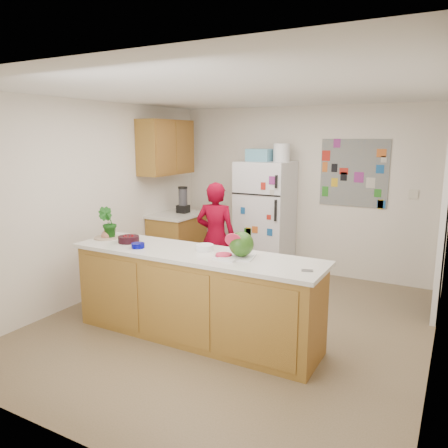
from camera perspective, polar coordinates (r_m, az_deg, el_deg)
The scene contains 26 objects.
floor at distance 5.03m, azimuth 1.34°, elevation -12.91°, with size 4.00×4.50×0.02m, color brown.
wall_back at distance 6.73m, azimuth 10.25°, elevation 4.28°, with size 4.00×0.02×2.50m, color beige.
wall_left at distance 5.84m, azimuth -16.44°, elevation 2.94°, with size 0.02×4.50×2.50m, color beige.
wall_right at distance 4.17m, azimuth 26.84°, elevation -1.09°, with size 0.02×4.50×2.50m, color beige.
ceiling at distance 4.61m, azimuth 1.49°, elevation 16.97°, with size 4.00×4.50×0.02m, color white.
doorway at distance 5.63m, azimuth 26.93°, elevation -0.52°, with size 0.03×0.85×2.04m, color black.
peninsula_base at distance 4.55m, azimuth -3.83°, elevation -9.50°, with size 2.60×0.62×0.88m, color brown.
peninsula_top at distance 4.41m, azimuth -3.91°, elevation -3.91°, with size 2.68×0.70×0.04m, color silver.
side_counter_base at distance 6.82m, azimuth -6.12°, elevation -2.52°, with size 0.60×0.80×0.86m, color brown.
side_counter_top at distance 6.73m, azimuth -6.20°, elevation 1.20°, with size 0.64×0.84×0.04m, color silver.
upper_cabinets at distance 6.66m, azimuth -7.57°, elevation 9.90°, with size 0.35×1.00×0.80m, color brown.
refrigerator at distance 6.60m, azimuth 5.37°, elevation 0.75°, with size 0.75×0.70×1.70m, color silver.
fridge_top_bin at distance 6.53m, azimuth 4.70°, elevation 8.97°, with size 0.35×0.28×0.18m, color #5999B2.
photo_collage at distance 6.48m, azimuth 16.61°, elevation 6.39°, with size 0.95×0.01×0.95m, color slate.
person at distance 5.83m, azimuth -1.08°, elevation -1.73°, with size 0.54×0.35×1.48m, color maroon.
blender_appliance at distance 6.75m, azimuth -5.38°, elevation 3.06°, with size 0.13×0.13×0.38m, color black.
cutting_board at distance 4.21m, azimuth 1.41°, elevation -4.27°, with size 0.37×0.28×0.01m, color silver.
watermelon at distance 4.17m, azimuth 2.28°, elevation -2.64°, with size 0.24×0.24×0.24m, color #305C1B.
watermelon_slice at distance 4.20m, azimuth -0.03°, elevation -4.05°, with size 0.16×0.16×0.02m, color red.
cherry_bowl at distance 4.89m, azimuth -12.34°, elevation -1.96°, with size 0.23×0.23×0.07m, color black.
white_bowl at distance 4.45m, azimuth -2.54°, elevation -3.08°, with size 0.18×0.18×0.06m, color white.
cobalt_bowl at distance 4.63m, azimuth -11.17°, elevation -2.77°, with size 0.14×0.14×0.05m, color #00016C.
plate at distance 5.15m, azimuth -15.08°, elevation -1.72°, with size 0.28×0.28×0.02m, color tan.
paper_towel at distance 4.12m, azimuth 0.68°, elevation -4.55°, with size 0.18×0.16×0.02m, color white.
keys at distance 3.84m, azimuth 10.82°, elevation -6.00°, with size 0.10×0.04×0.01m, color slate.
potted_plant at distance 5.12m, azimuth -14.95°, elevation 0.17°, with size 0.20×0.16×0.36m, color #11460B.
Camera 1 is at (2.09, -4.09, 2.06)m, focal length 35.00 mm.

